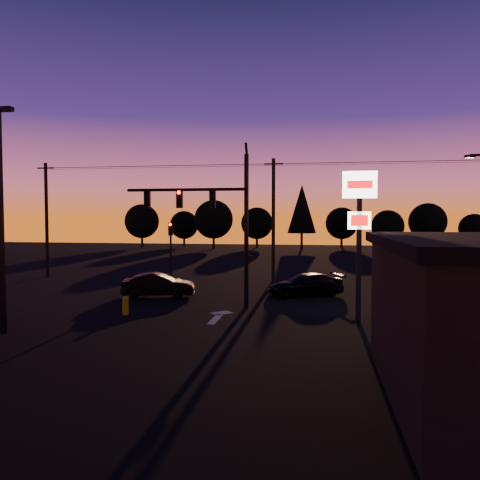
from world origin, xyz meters
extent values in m
plane|color=black|center=(0.00, 0.00, 0.00)|extent=(120.00, 120.00, 0.00)
cube|color=beige|center=(0.50, 1.00, 0.01)|extent=(0.35, 2.20, 0.01)
cube|color=beige|center=(0.50, 2.40, 0.01)|extent=(1.20, 1.20, 0.01)
cylinder|color=black|center=(1.50, 4.00, 4.00)|extent=(0.24, 0.24, 8.00)
cylinder|color=black|center=(1.50, 4.00, 8.20)|extent=(0.14, 0.52, 0.76)
cylinder|color=black|center=(-1.75, 4.00, 6.20)|extent=(6.50, 0.16, 0.16)
cube|color=black|center=(-0.30, 4.00, 5.70)|extent=(0.32, 0.22, 0.95)
sphere|color=black|center=(-0.30, 3.87, 6.05)|extent=(0.18, 0.18, 0.18)
sphere|color=black|center=(-0.30, 3.87, 5.75)|extent=(0.18, 0.18, 0.18)
sphere|color=black|center=(-0.30, 3.87, 5.45)|extent=(0.18, 0.18, 0.18)
cube|color=black|center=(-2.10, 4.00, 5.70)|extent=(0.32, 0.22, 0.95)
sphere|color=#FF0705|center=(-2.10, 3.87, 6.05)|extent=(0.18, 0.18, 0.18)
sphere|color=black|center=(-2.10, 3.87, 5.75)|extent=(0.18, 0.18, 0.18)
sphere|color=black|center=(-2.10, 3.87, 5.45)|extent=(0.18, 0.18, 0.18)
cube|color=black|center=(-3.90, 4.00, 5.70)|extent=(0.32, 0.22, 0.95)
sphere|color=black|center=(-3.90, 3.87, 6.05)|extent=(0.18, 0.18, 0.18)
sphere|color=black|center=(-3.90, 3.87, 5.75)|extent=(0.18, 0.18, 0.18)
sphere|color=black|center=(-3.90, 3.87, 5.45)|extent=(0.18, 0.18, 0.18)
cube|color=black|center=(1.68, 4.00, 2.60)|extent=(0.22, 0.18, 0.28)
cylinder|color=black|center=(-5.00, 11.50, 1.80)|extent=(0.14, 0.14, 3.60)
cube|color=black|center=(-5.00, 11.50, 3.90)|extent=(0.30, 0.20, 0.90)
sphere|color=#FF0705|center=(-5.00, 11.38, 4.22)|extent=(0.18, 0.18, 0.18)
sphere|color=black|center=(-5.00, 11.38, 3.94)|extent=(0.18, 0.18, 0.18)
sphere|color=black|center=(-5.00, 11.38, 3.66)|extent=(0.18, 0.18, 0.18)
cube|color=black|center=(-7.50, -3.00, 4.50)|extent=(0.18, 0.18, 9.00)
cube|color=black|center=(-7.15, -3.00, 9.05)|extent=(0.55, 0.30, 0.18)
cube|color=black|center=(7.00, 1.50, 3.20)|extent=(0.22, 0.22, 6.40)
cube|color=white|center=(7.00, 1.50, 6.20)|extent=(1.50, 0.25, 1.20)
cube|color=red|center=(7.00, 1.36, 6.20)|extent=(1.10, 0.02, 0.35)
cube|color=white|center=(7.00, 1.50, 4.60)|extent=(1.00, 0.22, 0.80)
cube|color=red|center=(7.00, 1.37, 4.60)|extent=(0.75, 0.02, 0.50)
cube|color=black|center=(12.80, 5.50, 7.85)|extent=(0.50, 0.22, 0.14)
plane|color=#FFB759|center=(12.80, 5.50, 7.77)|extent=(0.35, 0.35, 0.00)
cylinder|color=black|center=(-16.00, 14.00, 4.50)|extent=(0.26, 0.26, 9.00)
cube|color=black|center=(-16.00, 14.00, 8.60)|extent=(1.40, 0.10, 0.10)
cylinder|color=black|center=(2.00, 14.00, 4.50)|extent=(0.26, 0.26, 9.00)
cube|color=black|center=(2.00, 14.00, 8.60)|extent=(1.40, 0.10, 0.10)
cylinder|color=black|center=(-7.00, 13.40, 8.55)|extent=(18.00, 0.02, 0.02)
cylinder|color=black|center=(-7.00, 14.00, 8.60)|extent=(18.00, 0.02, 0.02)
cylinder|color=black|center=(-7.00, 14.60, 8.55)|extent=(18.00, 0.02, 0.02)
cylinder|color=black|center=(11.00, 13.40, 8.55)|extent=(18.00, 0.02, 0.02)
cylinder|color=black|center=(11.00, 14.00, 8.60)|extent=(18.00, 0.02, 0.02)
cylinder|color=black|center=(11.00, 14.60, 8.55)|extent=(18.00, 0.02, 0.02)
cube|color=black|center=(9.00, -3.48, 1.40)|extent=(2.20, 0.05, 1.60)
cylinder|color=#B5A700|center=(-4.04, 1.26, 0.43)|extent=(0.29, 0.29, 0.86)
cylinder|color=black|center=(-22.00, 50.00, 0.81)|extent=(0.36, 0.36, 1.62)
sphere|color=black|center=(-22.00, 50.00, 4.06)|extent=(5.36, 5.36, 5.36)
cylinder|color=black|center=(-16.00, 53.00, 0.69)|extent=(0.36, 0.36, 1.38)
sphere|color=black|center=(-16.00, 53.00, 3.44)|extent=(4.54, 4.54, 4.54)
cylinder|color=black|center=(-10.00, 48.00, 0.88)|extent=(0.36, 0.36, 1.75)
sphere|color=black|center=(-10.00, 48.00, 4.38)|extent=(5.77, 5.78, 5.78)
cylinder|color=black|center=(-4.00, 52.00, 0.75)|extent=(0.36, 0.36, 1.50)
sphere|color=black|center=(-4.00, 52.00, 3.75)|extent=(4.95, 4.95, 4.95)
cylinder|color=black|center=(3.00, 49.00, 1.19)|extent=(0.36, 0.36, 2.38)
cone|color=black|center=(3.00, 49.00, 5.94)|extent=(4.18, 4.18, 7.12)
cylinder|color=black|center=(9.00, 54.00, 0.75)|extent=(0.36, 0.36, 1.50)
sphere|color=black|center=(9.00, 54.00, 3.75)|extent=(4.95, 4.95, 4.95)
cylinder|color=black|center=(15.00, 48.00, 0.69)|extent=(0.36, 0.36, 1.38)
sphere|color=black|center=(15.00, 48.00, 3.44)|extent=(4.54, 4.54, 4.54)
cylinder|color=black|center=(21.00, 51.00, 0.81)|extent=(0.36, 0.36, 1.62)
sphere|color=black|center=(21.00, 51.00, 4.06)|extent=(5.36, 5.36, 5.36)
cylinder|color=black|center=(27.00, 50.00, 0.62)|extent=(0.36, 0.36, 1.25)
sphere|color=black|center=(27.00, 50.00, 3.12)|extent=(4.12, 4.12, 4.12)
imported|color=black|center=(-4.14, 6.40, 0.70)|extent=(4.48, 2.41, 1.40)
imported|color=black|center=(4.48, 8.15, 0.67)|extent=(4.98, 3.54, 1.34)
imported|color=black|center=(10.10, -1.84, 0.77)|extent=(4.56, 6.08, 1.53)
camera|label=1|loc=(5.09, -20.08, 4.77)|focal=35.00mm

